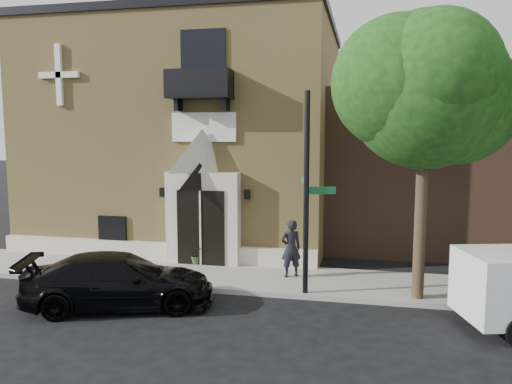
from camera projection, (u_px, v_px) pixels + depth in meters
ground at (207, 293)px, 14.74m from camera, size 120.00×120.00×0.00m
sidewalk at (251, 278)px, 15.98m from camera, size 42.00×3.00×0.15m
church at (197, 134)px, 22.54m from camera, size 12.20×11.01×9.30m
street_tree_left at (427, 89)px, 13.10m from camera, size 4.97×4.38×7.77m
black_sedan at (119, 281)px, 13.47m from camera, size 5.44×3.57×1.46m
street_sign at (307, 193)px, 13.98m from camera, size 1.05×0.88×5.71m
fire_hydrant at (459, 291)px, 13.38m from camera, size 0.40×0.32×0.70m
dumpster at (504, 278)px, 13.48m from camera, size 2.23×1.74×1.28m
planter at (197, 255)px, 17.41m from camera, size 0.61×0.54×0.63m
pedestrian_near at (291, 248)px, 15.80m from camera, size 0.80×0.70×1.84m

